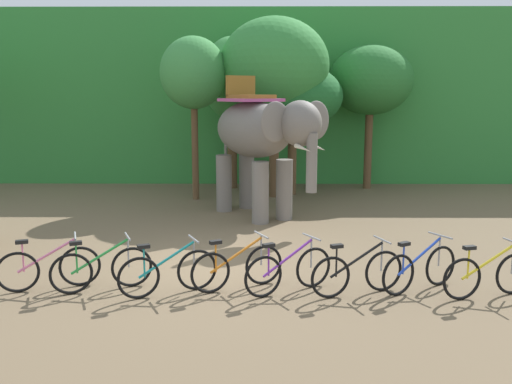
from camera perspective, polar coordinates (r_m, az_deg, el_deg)
The scene contains 16 objects.
ground_plane at distance 10.79m, azimuth -4.70°, elevation -7.76°, with size 80.00×80.00×0.00m, color brown.
foliage_hedge at distance 23.08m, azimuth -1.95°, elevation 9.81°, with size 36.00×6.00×6.28m, color #338438.
tree_center_left at distance 17.23m, azimuth -6.48°, elevation 12.04°, with size 2.04×2.04×5.01m.
tree_center at distance 19.23m, azimuth -2.54°, elevation 11.50°, with size 2.06×2.06×5.20m.
tree_left at distance 17.56m, azimuth 1.92°, elevation 12.89°, with size 3.40×3.40×5.63m.
tree_far_left at distance 18.03m, azimuth 3.83°, elevation 9.78°, with size 3.21×3.21×4.26m.
tree_far_right at distance 19.51m, azimuth 11.77°, elevation 11.18°, with size 2.87×2.87×4.90m.
elephant at distance 14.61m, azimuth 0.44°, elevation 5.84°, with size 3.36×3.97×3.78m.
bike_pink at distance 10.14m, azimuth -20.63°, elevation -7.32°, with size 1.63×0.71×0.92m.
bike_green at distance 9.80m, azimuth -15.67°, elevation -7.64°, with size 1.60×0.76×0.92m.
bike_teal at distance 9.38m, azimuth -9.07°, elevation -8.18°, with size 1.57×0.82×0.92m.
bike_orange at distance 9.52m, azimuth -1.93°, elevation -7.77°, with size 1.56×0.84×0.92m.
bike_purple at distance 9.38m, azimuth 3.41°, elevation -8.08°, with size 1.51×0.90×0.92m.
bike_black at distance 9.41m, azimuth 10.44°, elevation -8.17°, with size 1.63×0.72×0.92m.
bike_blue at distance 9.85m, azimuth 16.58°, elevation -7.59°, with size 1.50×0.92×0.92m.
bike_yellow at distance 9.91m, azimuth 22.89°, elevation -7.87°, with size 1.66×0.64×0.92m.
Camera 1 is at (0.96, -10.22, 3.34)m, focal length 38.68 mm.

